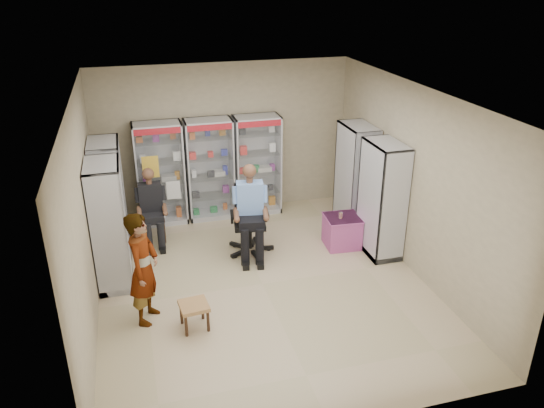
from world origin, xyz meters
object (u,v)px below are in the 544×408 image
object	(u,v)px
cabinet_left_near	(109,225)
wooden_chair	(152,216)
woven_stool_b	(194,316)
woven_stool_a	(341,225)
pink_trunk	(342,231)
cabinet_left_far	(110,198)
cabinet_right_far	(356,177)
standing_man	(144,268)
office_chair	(250,220)
cabinet_back_left	(161,174)
seated_shopkeeper	(250,213)
cabinet_back_mid	(210,170)
cabinet_back_right	(257,165)
cabinet_right_near	(382,199)

from	to	relation	value
cabinet_left_near	wooden_chair	bearing A→B (deg)	152.39
woven_stool_b	woven_stool_a	bearing A→B (deg)	34.79
pink_trunk	cabinet_left_far	bearing A→B (deg)	166.72
cabinet_right_far	woven_stool_b	xyz separation A→B (m)	(-3.41, -2.42, -0.81)
cabinet_left_near	pink_trunk	distance (m)	3.99
cabinet_right_far	standing_man	bearing A→B (deg)	116.93
office_chair	woven_stool_b	distance (m)	2.32
office_chair	cabinet_back_left	bearing A→B (deg)	138.72
seated_shopkeeper	woven_stool_a	size ratio (longest dim) A/B	4.03
cabinet_right_far	pink_trunk	size ratio (longest dim) A/B	3.41
cabinet_left_far	woven_stool_b	world-z (taller)	cabinet_left_far
cabinet_left_near	cabinet_back_mid	bearing A→B (deg)	137.20
cabinet_back_mid	standing_man	distance (m)	3.49
cabinet_back_right	office_chair	distance (m)	1.76
cabinet_left_far	cabinet_left_near	xyz separation A→B (m)	(0.00, -1.10, 0.00)
wooden_chair	woven_stool_a	xyz separation A→B (m)	(3.39, -0.72, -0.28)
cabinet_right_far	cabinet_left_far	world-z (taller)	same
cabinet_back_mid	standing_man	bearing A→B (deg)	-114.45
cabinet_left_far	woven_stool_b	xyz separation A→B (m)	(1.05, -2.62, -0.81)
woven_stool_b	cabinet_right_near	bearing A→B (deg)	21.14
seated_shopkeeper	wooden_chair	bearing A→B (deg)	158.36
cabinet_left_far	standing_man	distance (m)	2.29
woven_stool_b	cabinet_back_right	bearing A→B (deg)	63.32
cabinet_back_right	standing_man	xyz separation A→B (m)	(-2.39, -3.17, -0.17)
cabinet_back_mid	wooden_chair	size ratio (longest dim) A/B	2.13
standing_man	office_chair	bearing A→B (deg)	-26.88
woven_stool_b	cabinet_back_left	bearing A→B (deg)	91.87
cabinet_back_mid	cabinet_left_far	size ratio (longest dim) A/B	1.00
cabinet_left_near	pink_trunk	bearing A→B (deg)	92.53
cabinet_left_near	cabinet_back_left	bearing A→B (deg)	155.39
cabinet_left_far	woven_stool_a	xyz separation A→B (m)	(4.07, -0.52, -0.81)
seated_shopkeeper	woven_stool_b	xyz separation A→B (m)	(-1.24, -1.87, -0.58)
cabinet_back_left	standing_man	xyz separation A→B (m)	(-0.49, -3.17, -0.17)
cabinet_left_far	cabinet_left_near	distance (m)	1.10
cabinet_left_near	woven_stool_b	distance (m)	2.01
cabinet_right_near	seated_shopkeeper	size ratio (longest dim) A/B	1.29
cabinet_right_near	seated_shopkeeper	world-z (taller)	cabinet_right_near
cabinet_back_mid	woven_stool_b	size ratio (longest dim) A/B	5.24
wooden_chair	seated_shopkeeper	world-z (taller)	seated_shopkeeper
standing_man	pink_trunk	bearing A→B (deg)	-46.05
pink_trunk	cabinet_back_mid	bearing A→B (deg)	137.77
office_chair	wooden_chair	bearing A→B (deg)	159.69
cabinet_back_mid	pink_trunk	bearing A→B (deg)	-42.23
cabinet_right_far	woven_stool_a	bearing A→B (deg)	129.30
office_chair	standing_man	size ratio (longest dim) A/B	0.74
cabinet_back_left	cabinet_back_mid	distance (m)	0.95
woven_stool_a	standing_man	xyz separation A→B (m)	(-3.64, -1.73, 0.63)
cabinet_back_right	wooden_chair	bearing A→B (deg)	-161.25
cabinet_left_near	woven_stool_b	size ratio (longest dim) A/B	5.24
cabinet_left_near	cabinet_back_right	bearing A→B (deg)	125.65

